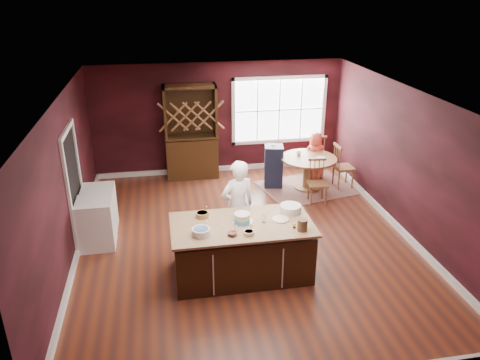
% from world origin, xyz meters
% --- Properties ---
extents(room_shell, '(7.00, 7.00, 7.00)m').
position_xyz_m(room_shell, '(0.00, 0.00, 1.35)').
color(room_shell, brown).
rests_on(room_shell, ground).
extents(window, '(2.36, 0.10, 1.66)m').
position_xyz_m(window, '(1.50, 3.47, 1.50)').
color(window, white).
rests_on(window, room_shell).
extents(doorway, '(0.08, 1.26, 2.13)m').
position_xyz_m(doorway, '(-2.97, 0.60, 1.02)').
color(doorway, white).
rests_on(doorway, room_shell).
extents(kitchen_island, '(2.23, 1.17, 0.92)m').
position_xyz_m(kitchen_island, '(-0.24, -1.03, 0.44)').
color(kitchen_island, '#321C0D').
rests_on(kitchen_island, ground).
extents(dining_table, '(1.26, 1.26, 0.75)m').
position_xyz_m(dining_table, '(1.85, 2.07, 0.53)').
color(dining_table, '#926137').
rests_on(dining_table, ground).
extents(baker, '(0.70, 0.55, 1.68)m').
position_xyz_m(baker, '(-0.18, -0.27, 0.84)').
color(baker, white).
rests_on(baker, ground).
extents(layer_cake, '(0.36, 0.36, 0.14)m').
position_xyz_m(layer_cake, '(-0.23, -0.97, 0.99)').
color(layer_cake, white).
rests_on(layer_cake, kitchen_island).
extents(bowl_blue, '(0.28, 0.28, 0.11)m').
position_xyz_m(bowl_blue, '(-0.91, -1.27, 0.97)').
color(bowl_blue, white).
rests_on(bowl_blue, kitchen_island).
extents(bowl_yellow, '(0.21, 0.21, 0.08)m').
position_xyz_m(bowl_yellow, '(-0.83, -0.70, 0.96)').
color(bowl_yellow, tan).
rests_on(bowl_yellow, kitchen_island).
extents(bowl_pink, '(0.15, 0.15, 0.06)m').
position_xyz_m(bowl_pink, '(-0.45, -1.37, 0.95)').
color(bowl_pink, silver).
rests_on(bowl_pink, kitchen_island).
extents(bowl_olive, '(0.16, 0.16, 0.06)m').
position_xyz_m(bowl_olive, '(-0.20, -1.39, 0.95)').
color(bowl_olive, beige).
rests_on(bowl_olive, kitchen_island).
extents(drinking_glass, '(0.07, 0.07, 0.14)m').
position_xyz_m(drinking_glass, '(0.11, -1.06, 0.99)').
color(drinking_glass, white).
rests_on(drinking_glass, kitchen_island).
extents(dinner_plate, '(0.27, 0.27, 0.02)m').
position_xyz_m(dinner_plate, '(0.38, -1.01, 0.93)').
color(dinner_plate, beige).
rests_on(dinner_plate, kitchen_island).
extents(white_tub, '(0.34, 0.34, 0.12)m').
position_xyz_m(white_tub, '(0.62, -0.77, 0.98)').
color(white_tub, silver).
rests_on(white_tub, kitchen_island).
extents(stoneware_crock, '(0.15, 0.15, 0.18)m').
position_xyz_m(stoneware_crock, '(0.62, -1.40, 1.01)').
color(stoneware_crock, brown).
rests_on(stoneware_crock, kitchen_island).
extents(toy_figurine, '(0.05, 0.05, 0.08)m').
position_xyz_m(toy_figurine, '(0.52, -1.31, 0.96)').
color(toy_figurine, yellow).
rests_on(toy_figurine, kitchen_island).
extents(rug, '(2.30, 1.95, 0.01)m').
position_xyz_m(rug, '(1.85, 2.07, 0.01)').
color(rug, brown).
rests_on(rug, ground).
extents(chair_east, '(0.43, 0.45, 1.04)m').
position_xyz_m(chair_east, '(2.68, 2.01, 0.52)').
color(chair_east, brown).
rests_on(chair_east, ground).
extents(chair_south, '(0.44, 0.43, 0.97)m').
position_xyz_m(chair_south, '(1.82, 1.29, 0.48)').
color(chair_south, brown).
rests_on(chair_south, ground).
extents(chair_north, '(0.47, 0.45, 1.07)m').
position_xyz_m(chair_north, '(2.23, 2.79, 0.54)').
color(chair_north, olive).
rests_on(chair_north, ground).
extents(seated_woman, '(0.59, 0.41, 1.17)m').
position_xyz_m(seated_woman, '(2.18, 2.57, 0.59)').
color(seated_woman, '#DC4A3C').
rests_on(seated_woman, ground).
extents(high_chair, '(0.48, 0.48, 1.02)m').
position_xyz_m(high_chair, '(1.11, 2.34, 0.51)').
color(high_chair, '#1B2239').
rests_on(high_chair, ground).
extents(toddler, '(0.18, 0.14, 0.26)m').
position_xyz_m(toddler, '(1.10, 2.42, 0.81)').
color(toddler, '#8CA5BF').
rests_on(toddler, high_chair).
extents(table_plate, '(0.20, 0.20, 0.01)m').
position_xyz_m(table_plate, '(2.11, 1.99, 0.76)').
color(table_plate, beige).
rests_on(table_plate, dining_table).
extents(table_cup, '(0.14, 0.14, 0.09)m').
position_xyz_m(table_cup, '(1.67, 2.26, 0.80)').
color(table_cup, silver).
rests_on(table_cup, dining_table).
extents(hutch, '(1.23, 0.51, 2.25)m').
position_xyz_m(hutch, '(-0.69, 3.22, 1.12)').
color(hutch, '#3F2714').
rests_on(hutch, ground).
extents(washer, '(0.62, 0.60, 0.89)m').
position_xyz_m(washer, '(-2.64, 0.28, 0.45)').
color(washer, white).
rests_on(washer, ground).
extents(dryer, '(0.60, 0.58, 0.86)m').
position_xyz_m(dryer, '(-2.64, 0.92, 0.43)').
color(dryer, white).
rests_on(dryer, ground).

